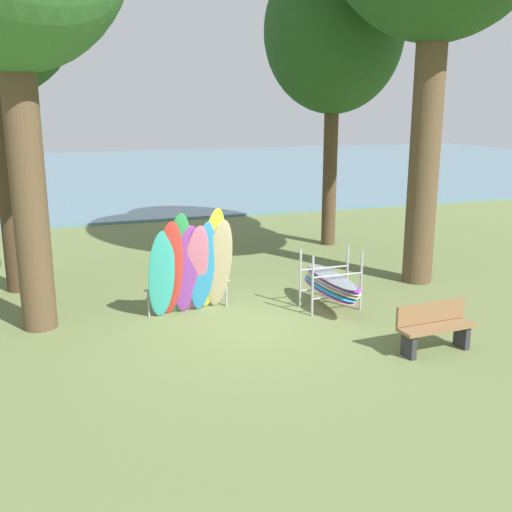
% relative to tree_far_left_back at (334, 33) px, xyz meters
% --- Properties ---
extents(ground_plane, '(80.00, 80.00, 0.00)m').
position_rel_tree_far_left_back_xyz_m(ground_plane, '(-4.60, -5.82, -6.14)').
color(ground_plane, olive).
extents(lake_water, '(80.00, 36.00, 0.10)m').
position_rel_tree_far_left_back_xyz_m(lake_water, '(-4.60, 23.46, -6.09)').
color(lake_water, slate).
rests_on(lake_water, ground).
extents(tree_far_left_back, '(3.99, 3.99, 8.48)m').
position_rel_tree_far_left_back_xyz_m(tree_far_left_back, '(0.00, 0.00, 0.00)').
color(tree_far_left_back, '#4C3823').
rests_on(tree_far_left_back, ground).
extents(leaning_board_pile, '(1.83, 0.96, 2.23)m').
position_rel_tree_far_left_back_xyz_m(leaning_board_pile, '(-5.50, -4.95, -5.13)').
color(leaning_board_pile, '#38B2AD').
rests_on(leaning_board_pile, ground).
extents(board_storage_rack, '(1.15, 2.12, 1.25)m').
position_rel_tree_far_left_back_xyz_m(board_storage_rack, '(-2.67, -5.49, -5.59)').
color(board_storage_rack, '#9EA0A5').
rests_on(board_storage_rack, ground).
extents(park_bench, '(1.42, 0.48, 0.85)m').
position_rel_tree_far_left_back_xyz_m(park_bench, '(-2.02, -8.14, -5.69)').
color(park_bench, '#2D2D33').
rests_on(park_bench, ground).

